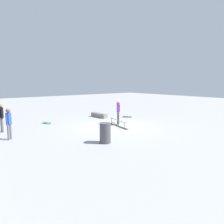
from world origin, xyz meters
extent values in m
plane|color=#9E9EA3|center=(0.00, 0.00, 0.00)|extent=(60.00, 60.00, 0.00)
cube|color=black|center=(0.17, -0.22, 0.01)|extent=(2.35, 0.69, 0.01)
cylinder|color=gray|center=(-0.69, -0.05, 0.20)|extent=(0.04, 0.04, 0.40)
cylinder|color=gray|center=(1.02, -0.39, 0.20)|extent=(0.04, 0.04, 0.40)
cylinder|color=gray|center=(0.17, -0.22, 0.40)|extent=(2.15, 0.47, 0.05)
cube|color=gray|center=(3.76, -1.25, 0.18)|extent=(1.69, 0.52, 0.36)
cylinder|color=brown|center=(0.70, -0.69, 0.43)|extent=(0.18, 0.18, 0.87)
cylinder|color=brown|center=(0.55, -0.60, 0.43)|extent=(0.18, 0.18, 0.87)
cube|color=purple|center=(0.63, -0.65, 1.18)|extent=(0.30, 0.29, 0.62)
sphere|color=beige|center=(0.63, -0.65, 1.60)|extent=(0.24, 0.24, 0.24)
cylinder|color=purple|center=(0.96, -0.87, 1.41)|extent=(0.53, 0.39, 0.08)
cylinder|color=purple|center=(0.29, -0.42, 1.41)|extent=(0.53, 0.39, 0.08)
cube|color=tan|center=(0.86, -0.42, 0.08)|extent=(0.75, 0.66, 0.02)
cylinder|color=white|center=(1.15, -0.50, 0.03)|extent=(0.06, 0.06, 0.05)
cylinder|color=white|center=(1.00, -0.68, 0.03)|extent=(0.06, 0.06, 0.05)
cylinder|color=white|center=(0.73, -0.16, 0.03)|extent=(0.06, 0.06, 0.05)
cylinder|color=white|center=(0.58, -0.34, 0.03)|extent=(0.06, 0.06, 0.05)
cylinder|color=slate|center=(3.13, 6.12, 0.43)|extent=(0.13, 0.13, 0.86)
cylinder|color=slate|center=(3.30, 6.13, 0.43)|extent=(0.13, 0.13, 0.86)
cube|color=black|center=(3.22, 6.13, 1.16)|extent=(0.23, 0.21, 0.61)
sphere|color=#A87A56|center=(3.22, 6.13, 1.58)|extent=(0.23, 0.23, 0.23)
cylinder|color=black|center=(3.07, 6.12, 1.11)|extent=(0.08, 0.08, 0.57)
cylinder|color=black|center=(3.37, 6.14, 1.11)|extent=(0.08, 0.08, 0.57)
cylinder|color=slate|center=(1.14, 6.25, 0.41)|extent=(0.17, 0.17, 0.81)
cylinder|color=slate|center=(1.24, 6.13, 0.41)|extent=(0.17, 0.17, 0.81)
cube|color=#2D51B7|center=(1.19, 6.19, 1.10)|extent=(0.28, 0.28, 0.57)
sphere|color=brown|center=(1.19, 6.19, 1.49)|extent=(0.22, 0.22, 0.22)
cylinder|color=#2D51B7|center=(1.10, 6.30, 1.05)|extent=(0.10, 0.10, 0.54)
cylinder|color=#2D51B7|center=(1.28, 6.08, 1.05)|extent=(0.10, 0.10, 0.54)
cube|color=black|center=(2.23, -2.99, 0.08)|extent=(0.80, 0.54, 0.02)
cylinder|color=white|center=(2.42, -2.77, 0.03)|extent=(0.06, 0.05, 0.05)
cylinder|color=white|center=(2.53, -2.97, 0.03)|extent=(0.06, 0.05, 0.05)
cylinder|color=white|center=(1.94, -3.01, 0.03)|extent=(0.06, 0.05, 0.05)
cylinder|color=white|center=(2.04, -3.22, 0.03)|extent=(0.06, 0.05, 0.05)
cube|color=teal|center=(3.96, 3.15, 0.08)|extent=(0.82, 0.49, 0.02)
cylinder|color=white|center=(4.17, 3.37, 0.03)|extent=(0.06, 0.05, 0.05)
cylinder|color=white|center=(4.26, 3.15, 0.03)|extent=(0.06, 0.05, 0.05)
cylinder|color=white|center=(3.67, 3.15, 0.03)|extent=(0.06, 0.05, 0.05)
cylinder|color=white|center=(3.76, 2.94, 0.03)|extent=(0.06, 0.05, 0.05)
cylinder|color=#47474C|center=(-2.34, 2.73, 0.49)|extent=(0.54, 0.54, 0.98)
camera|label=1|loc=(-10.14, 8.62, 2.96)|focal=33.33mm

